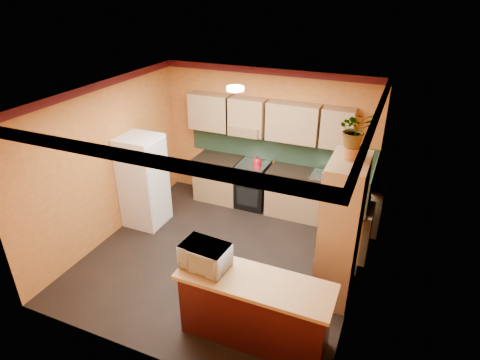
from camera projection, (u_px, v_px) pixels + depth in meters
name	position (u px, v px, depth m)	size (l,w,h in m)	color
room_shell	(228.00, 132.00, 5.91)	(4.24, 4.24, 2.72)	black
base_cabinets_back	(283.00, 191.00, 7.74)	(3.65, 0.60, 0.88)	tan
countertop_back	(284.00, 170.00, 7.53)	(3.65, 0.62, 0.04)	black
stove	(253.00, 185.00, 7.95)	(0.58, 0.58, 0.91)	black
kettle	(257.00, 161.00, 7.63)	(0.17, 0.17, 0.18)	#B60C18
sink	(325.00, 175.00, 7.25)	(0.48, 0.40, 0.03)	silver
base_cabinets_right	(345.00, 229.00, 6.58)	(0.60, 0.80, 0.88)	tan
countertop_right	(348.00, 205.00, 6.37)	(0.62, 0.80, 0.04)	black
fridge	(143.00, 181.00, 7.21)	(0.68, 0.66, 1.70)	white
pantry	(341.00, 231.00, 5.44)	(0.48, 0.90, 2.10)	tan
fern_pot	(352.00, 153.00, 4.97)	(0.22, 0.22, 0.16)	#A15B27
fern	(355.00, 129.00, 4.84)	(0.40, 0.35, 0.44)	tan
breakfast_bar	(254.00, 311.00, 4.94)	(1.80, 0.55, 0.88)	#440F12
bar_top	(255.00, 282.00, 4.74)	(1.90, 0.65, 0.05)	tan
microwave	(205.00, 256.00, 4.88)	(0.58, 0.39, 0.32)	white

